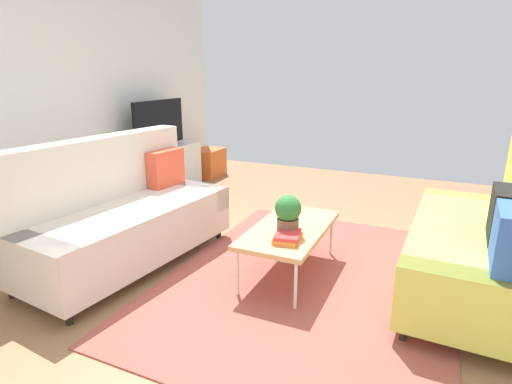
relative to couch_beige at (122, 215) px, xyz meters
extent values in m
plane|color=#936B47|center=(0.40, -1.42, -0.44)|extent=(7.68, 7.68, 0.00)
cube|color=white|center=(0.40, 1.38, 1.01)|extent=(6.40, 0.12, 2.90)
cube|color=#9E4C42|center=(0.33, -1.62, -0.44)|extent=(2.90, 2.20, 0.01)
cube|color=beige|center=(-0.02, -0.07, -0.12)|extent=(1.98, 1.04, 0.44)
cube|color=beige|center=(0.01, 0.25, 0.38)|extent=(1.91, 0.40, 0.56)
cube|color=beige|center=(0.82, -0.16, -0.01)|extent=(0.29, 0.86, 0.22)
cube|color=beige|center=(-0.87, 0.02, -0.01)|extent=(0.29, 0.86, 0.22)
cylinder|color=black|center=(0.81, -0.50, -0.39)|extent=(0.05, 0.05, 0.10)
cylinder|color=black|center=(-0.92, -0.31, -0.39)|extent=(0.05, 0.05, 0.10)
cylinder|color=black|center=(0.88, 0.18, -0.39)|extent=(0.05, 0.05, 0.10)
cylinder|color=black|center=(-0.85, 0.36, -0.39)|extent=(0.05, 0.05, 0.10)
cube|color=#D84C33|center=(0.66, 0.00, 0.28)|extent=(0.41, 0.18, 0.36)
cube|color=#C1CC51|center=(0.68, -2.77, -0.12)|extent=(1.93, 0.92, 0.44)
cube|color=#C1CC51|center=(-0.17, -2.73, -0.01)|extent=(0.23, 0.85, 0.22)
cube|color=#C1CC51|center=(1.53, -2.80, -0.01)|extent=(0.23, 0.85, 0.22)
cylinder|color=black|center=(-0.18, -2.39, -0.39)|extent=(0.05, 0.05, 0.10)
cylinder|color=black|center=(1.56, -2.46, -0.39)|extent=(0.05, 0.05, 0.10)
cylinder|color=black|center=(1.53, -3.14, -0.39)|extent=(0.05, 0.05, 0.10)
cube|color=#3359B2|center=(0.00, -2.88, 0.28)|extent=(0.41, 0.16, 0.36)
cube|color=black|center=(0.45, -2.90, 0.28)|extent=(0.41, 0.16, 0.36)
cube|color=tan|center=(0.38, -1.42, -0.04)|extent=(1.10, 0.56, 0.04)
cylinder|color=silver|center=(-0.12, -1.19, -0.25)|extent=(0.02, 0.02, 0.38)
cylinder|color=silver|center=(0.88, -1.19, -0.25)|extent=(0.02, 0.02, 0.38)
cylinder|color=silver|center=(-0.12, -1.65, -0.25)|extent=(0.02, 0.02, 0.38)
cylinder|color=silver|center=(0.88, -1.65, -0.25)|extent=(0.02, 0.02, 0.38)
cube|color=silver|center=(1.92, 1.04, -0.12)|extent=(1.40, 0.44, 0.64)
cube|color=black|center=(1.92, 1.02, 0.22)|extent=(0.36, 0.20, 0.04)
cube|color=black|center=(1.92, 1.02, 0.54)|extent=(1.00, 0.05, 0.60)
cube|color=orange|center=(3.02, 0.94, -0.22)|extent=(0.52, 0.40, 0.44)
cylinder|color=brown|center=(0.23, -1.45, 0.04)|extent=(0.17, 0.17, 0.13)
sphere|color=#2D7233|center=(0.23, -1.45, 0.19)|extent=(0.21, 0.21, 0.21)
cube|color=orange|center=(0.11, -1.50, 0.00)|extent=(0.25, 0.20, 0.04)
cube|color=red|center=(0.11, -1.50, 0.03)|extent=(0.27, 0.22, 0.03)
cylinder|color=silver|center=(1.34, 1.09, 0.28)|extent=(0.09, 0.09, 0.16)
cylinder|color=silver|center=(1.48, 1.09, 0.26)|extent=(0.08, 0.08, 0.12)
cylinder|color=purple|center=(1.63, 1.00, 0.31)|extent=(0.06, 0.06, 0.22)
cylinder|color=gold|center=(1.73, 1.00, 0.29)|extent=(0.06, 0.06, 0.19)
camera|label=1|loc=(-2.60, -2.47, 1.21)|focal=28.79mm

